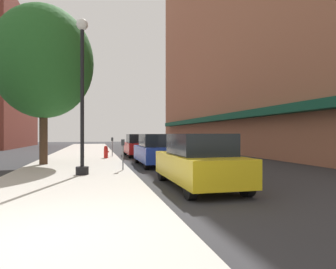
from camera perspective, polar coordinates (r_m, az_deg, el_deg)
ground_plane at (r=22.91m, az=-6.07°, el=-4.08°), size 90.00×90.00×0.00m
sidewalk_slab at (r=23.71m, az=-16.04°, el=-3.80°), size 4.80×50.00×0.12m
building_right_brick at (r=32.86m, az=14.03°, el=23.54°), size 6.80×40.00×29.56m
lamppost at (r=11.74m, az=-16.22°, el=7.67°), size 0.48×0.48×5.90m
fire_hydrant at (r=19.49m, az=-11.88°, el=-3.27°), size 0.33×0.26×0.79m
parking_meter_near at (r=12.73m, az=-8.69°, el=-3.09°), size 0.14×0.09×1.31m
parking_meter_far at (r=20.86m, az=-10.70°, el=-1.88°), size 0.14×0.09×1.31m
tree_near at (r=16.74m, az=-22.88°, el=12.72°), size 4.97×4.97×8.07m
car_yellow at (r=9.18m, az=5.92°, el=-5.18°), size 1.80×4.30×1.66m
car_blue at (r=15.44m, az=-2.28°, el=-3.06°), size 1.80×4.30×1.66m
car_red at (r=22.10m, az=-5.79°, el=-2.13°), size 1.80×4.30×1.66m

